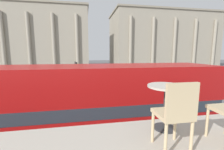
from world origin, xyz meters
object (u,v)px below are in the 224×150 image
plaza_building_right (161,41)px  pedestrian_red (137,73)px  cafe_chair_0 (175,112)px  pedestrian_olive (84,71)px  pedestrian_white (62,95)px  double_decker_bus (89,109)px  traffic_light_mid (76,71)px  pedestrian_grey (149,77)px  traffic_light_near (114,82)px  cafe_dining_table (166,97)px  plaza_building_left (36,38)px

plaza_building_right → pedestrian_red: plaza_building_right is taller
cafe_chair_0 → pedestrian_olive: 30.68m
cafe_chair_0 → pedestrian_white: size_ratio=0.52×
double_decker_bus → traffic_light_mid: double_decker_bus is taller
pedestrian_olive → pedestrian_grey: size_ratio=0.98×
plaza_building_right → pedestrian_red: size_ratio=21.41×
plaza_building_right → pedestrian_white: plaza_building_right is taller
traffic_light_near → pedestrian_red: (7.25, 14.39, -1.23)m
pedestrian_olive → double_decker_bus: bearing=-91.3°
cafe_dining_table → pedestrian_olive: 30.14m
pedestrian_grey → pedestrian_white: bearing=-16.8°
traffic_light_near → pedestrian_white: size_ratio=1.86×
traffic_light_near → traffic_light_mid: 8.85m
cafe_dining_table → pedestrian_grey: 21.48m
plaza_building_left → pedestrian_olive: 22.95m
plaza_building_left → pedestrian_white: plaza_building_left is taller
cafe_dining_table → traffic_light_mid: bearing=97.8°
cafe_chair_0 → traffic_light_near: size_ratio=0.28×
cafe_dining_table → plaza_building_right: plaza_building_right is taller
double_decker_bus → pedestrian_olive: bearing=84.1°
plaza_building_left → pedestrian_red: size_ratio=18.99×
traffic_light_mid → plaza_building_left: bearing=114.7°
pedestrian_olive → plaza_building_left: bearing=127.7°
plaza_building_right → pedestrian_grey: (-16.88, -28.49, -8.08)m
traffic_light_mid → pedestrian_white: bearing=-96.3°
plaza_building_right → pedestrian_grey: bearing=-120.6°
cafe_chair_0 → pedestrian_olive: cafe_chair_0 is taller
traffic_light_near → traffic_light_mid: bearing=114.3°
double_decker_bus → plaza_building_right: bearing=52.0°
plaza_building_right → traffic_light_near: (-24.23, -37.74, -6.86)m
traffic_light_near → pedestrian_grey: (7.35, 9.25, -1.22)m
plaza_building_left → plaza_building_right: bearing=2.3°
cafe_dining_table → plaza_building_left: size_ratio=0.02×
plaza_building_left → pedestrian_olive: (13.81, -16.43, -8.12)m
plaza_building_left → traffic_light_near: (16.55, -36.12, -6.89)m
double_decker_bus → cafe_chair_0: size_ratio=11.75×
traffic_light_mid → pedestrian_white: 7.46m
traffic_light_mid → pedestrian_red: traffic_light_mid is taller
double_decker_bus → pedestrian_white: size_ratio=6.06×
pedestrian_white → pedestrian_grey: 14.53m
double_decker_bus → traffic_light_near: bearing=63.1°
double_decker_bus → pedestrian_grey: bearing=51.3°
traffic_light_near → pedestrian_white: 4.66m
traffic_light_near → pedestrian_white: (-4.45, 0.77, -1.15)m
cafe_chair_0 → pedestrian_olive: bearing=98.1°
pedestrian_white → traffic_light_near: bearing=158.9°
plaza_building_right → pedestrian_grey: 34.08m
cafe_dining_table → plaza_building_left: 49.14m
double_decker_bus → pedestrian_grey: size_ratio=6.45×
double_decker_bus → pedestrian_grey: (9.63, 15.53, -1.36)m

